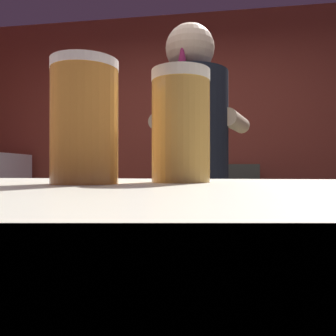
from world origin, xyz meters
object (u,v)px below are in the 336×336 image
pint_glass_near (85,122)px  pint_glass_far (181,126)px  chefs_knife (247,189)px  bottle_olive_oil (189,154)px  bottle_hot_sauce (219,156)px  bartender (190,183)px  mixing_bowl (112,184)px

pint_glass_near → pint_glass_far: (0.10, 0.07, 0.00)m
chefs_knife → bottle_olive_oil: 1.42m
chefs_knife → bottle_hot_sauce: (-0.16, 1.41, 0.24)m
pint_glass_near → pint_glass_far: pint_glass_far is taller
pint_glass_near → bottle_hot_sauce: bottle_hot_sauce is taller
chefs_knife → pint_glass_near: bearing=-94.8°
chefs_knife → pint_glass_near: size_ratio=1.71×
bartender → pint_glass_near: bartender is taller
pint_glass_far → bottle_hot_sauce: size_ratio=0.71×
chefs_knife → pint_glass_far: 1.50m
chefs_knife → bottle_olive_oil: bearing=114.6°
chefs_knife → bottle_hot_sauce: 1.44m
bartender → pint_glass_far: 1.08m
pint_glass_near → bottle_olive_oil: 2.87m
chefs_knife → pint_glass_far: (-0.19, -1.48, 0.16)m
bartender → chefs_knife: bearing=-20.6°
bottle_olive_oil → bottle_hot_sauce: bearing=17.6°
bartender → bottle_hot_sauce: size_ratio=8.31×
chefs_knife → bottle_hot_sauce: size_ratio=1.17×
bottle_hot_sauce → pint_glass_near: bearing=-92.5°
pint_glass_far → bottle_olive_oil: (-0.25, 2.80, 0.10)m
bartender → bottle_olive_oil: size_ratio=6.47×
bottle_hot_sauce → bottle_olive_oil: bearing=-162.4°
mixing_bowl → bottle_olive_oil: bearing=72.2°
mixing_bowl → bottle_olive_oil: 1.27m
pint_glass_far → bottle_hot_sauce: bottle_hot_sauce is taller
pint_glass_near → bottle_olive_oil: bearing=93.0°
bartender → mixing_bowl: (-0.54, 0.54, -0.03)m
mixing_bowl → bottle_hot_sauce: bottle_hot_sauce is taller
mixing_bowl → bottle_hot_sauce: 1.45m
pint_glass_near → bottle_olive_oil: bottle_olive_oil is taller
bartender → chefs_knife: size_ratio=7.09×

